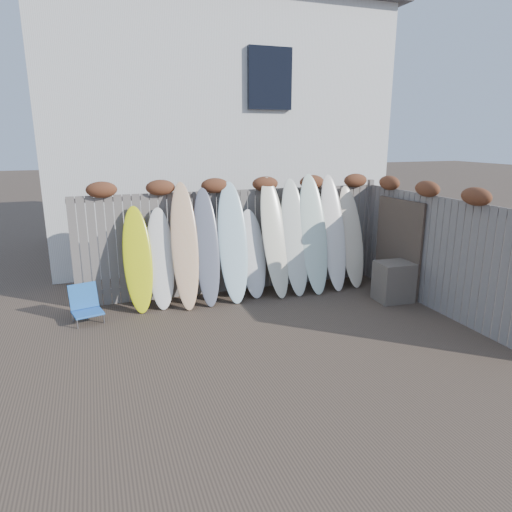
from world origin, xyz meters
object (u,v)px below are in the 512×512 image
object	(u,v)px
lattice_panel	(398,247)
surfboard_0	(138,259)
beach_chair	(86,304)
wooden_crate	(394,282)

from	to	relation	value
lattice_panel	surfboard_0	distance (m)	4.88
beach_chair	wooden_crate	xyz separation A→B (m)	(5.41, -0.91, 0.09)
beach_chair	wooden_crate	world-z (taller)	wooden_crate
beach_chair	wooden_crate	distance (m)	5.49
beach_chair	surfboard_0	distance (m)	1.14
wooden_crate	surfboard_0	bearing A→B (deg)	165.47
beach_chair	surfboard_0	xyz separation A→B (m)	(0.91, 0.25, 0.63)
lattice_panel	surfboard_0	size ratio (longest dim) A/B	0.97
beach_chair	lattice_panel	world-z (taller)	lattice_panel
surfboard_0	lattice_panel	bearing A→B (deg)	-8.95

